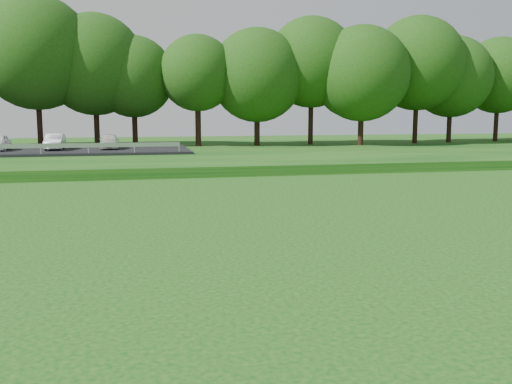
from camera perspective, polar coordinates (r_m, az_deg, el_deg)
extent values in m
cube|color=#0D4411|center=(49.48, 7.00, 4.13)|extent=(130.00, 30.00, 0.60)
cube|color=gray|center=(36.66, 14.33, 2.09)|extent=(130.00, 1.60, 0.04)
cube|color=black|center=(46.20, -21.90, 3.80)|extent=(24.00, 9.00, 0.18)
imported|color=#9EA1A6|center=(45.88, -19.47, 4.76)|extent=(1.27, 3.64, 1.20)
imported|color=silver|center=(45.58, -14.46, 4.95)|extent=(1.42, 3.52, 1.20)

